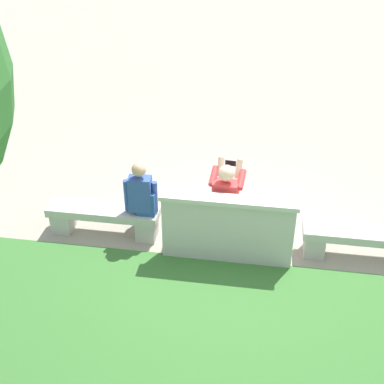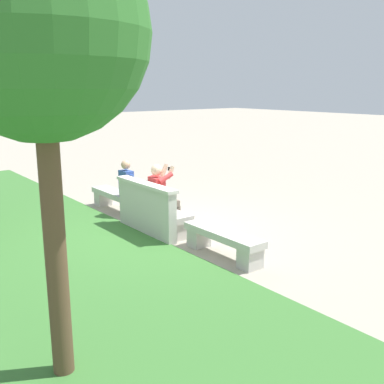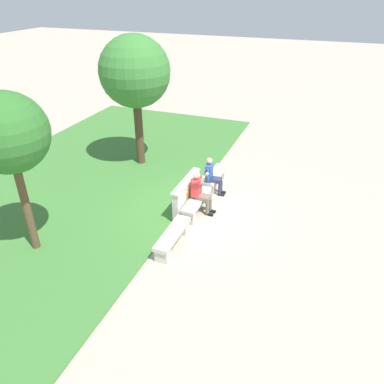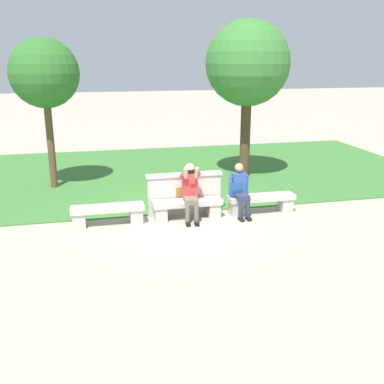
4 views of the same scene
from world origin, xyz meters
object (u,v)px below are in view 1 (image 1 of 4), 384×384
Objects in this scene: backpack at (146,202)px; person_photographer at (227,199)px; bench_main at (363,240)px; person_distant at (142,196)px; bench_near at (229,228)px; bench_mid at (104,217)px.

person_photographer is at bearing -174.94° from backpack.
bench_main is 3.13m from person_distant.
person_photographer reaches higher than bench_near.
bench_mid is 3.83× the size of backpack.
bench_mid is 1.30× the size of person_distant.
bench_main is at bearing 177.67° from person_photographer.
backpack is (1.19, 0.02, 0.34)m from bench_near.
bench_main and bench_mid have the same top height.
person_photographer is (-1.78, -0.08, 0.45)m from bench_mid.
bench_near is 1.30× the size of person_distant.
person_photographer is (0.06, -0.08, 0.45)m from bench_near.
bench_near is at bearing -178.91° from backpack.
bench_mid is 0.69m from person_distant.
bench_mid is at bearing 0.00° from bench_near.
bench_near is 1.24× the size of person_photographer.
bench_main is 1.24× the size of person_photographer.
bench_main is at bearing -179.57° from backpack.
person_distant is (-0.58, -0.07, 0.38)m from bench_mid.
backpack is at bearing 0.43° from bench_main.
bench_main is 1.00× the size of bench_mid.
backpack is at bearing 1.09° from bench_near.
backpack is (3.03, 0.02, 0.34)m from bench_main.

